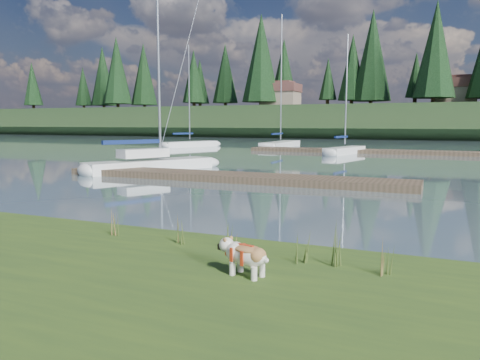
% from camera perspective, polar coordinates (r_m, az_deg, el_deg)
% --- Properties ---
extents(ground, '(200.00, 200.00, 0.00)m').
position_cam_1_polar(ground, '(39.93, 16.76, 3.11)').
color(ground, slate).
rests_on(ground, ground).
extents(ridge, '(200.00, 20.00, 5.00)m').
position_cam_1_polar(ridge, '(82.71, 20.36, 6.61)').
color(ridge, '#1D3118').
rests_on(ridge, ground).
extents(bulldog, '(0.87, 0.47, 0.51)m').
position_cam_1_polar(bulldog, '(6.81, 0.68, -9.02)').
color(bulldog, silver).
rests_on(bulldog, bank).
extents(sailboat_main, '(4.92, 7.78, 11.49)m').
position_cam_1_polar(sailboat_main, '(25.41, -9.77, 2.17)').
color(sailboat_main, white).
rests_on(sailboat_main, ground).
extents(dock_near, '(16.00, 2.00, 0.30)m').
position_cam_1_polar(dock_near, '(20.62, -1.43, 0.38)').
color(dock_near, '#4C3D2C').
rests_on(dock_near, ground).
extents(dock_far, '(26.00, 2.20, 0.30)m').
position_cam_1_polar(dock_far, '(39.74, 19.64, 3.20)').
color(dock_far, '#4C3D2C').
rests_on(dock_far, ground).
extents(sailboat_bg_0, '(4.14, 7.04, 10.38)m').
position_cam_1_polar(sailboat_bg_0, '(48.86, -5.55, 4.43)').
color(sailboat_bg_0, white).
rests_on(sailboat_bg_0, ground).
extents(sailboat_bg_1, '(1.83, 8.96, 13.23)m').
position_cam_1_polar(sailboat_bg_1, '(48.67, 5.26, 4.43)').
color(sailboat_bg_1, white).
rests_on(sailboat_bg_1, ground).
extents(sailboat_bg_2, '(2.63, 6.26, 9.45)m').
position_cam_1_polar(sailboat_bg_2, '(38.83, 12.97, 3.62)').
color(sailboat_bg_2, white).
rests_on(sailboat_bg_2, ground).
extents(weed_0, '(0.17, 0.14, 0.62)m').
position_cam_1_polar(weed_0, '(8.63, -7.24, -6.03)').
color(weed_0, '#475B23').
rests_on(weed_0, bank).
extents(weed_1, '(0.17, 0.14, 0.55)m').
position_cam_1_polar(weed_1, '(8.10, -1.06, -7.05)').
color(weed_1, '#475B23').
rests_on(weed_1, bank).
extents(weed_2, '(0.17, 0.14, 0.76)m').
position_cam_1_polar(weed_2, '(7.38, 11.51, -7.88)').
color(weed_2, '#475B23').
rests_on(weed_2, bank).
extents(weed_3, '(0.17, 0.14, 0.61)m').
position_cam_1_polar(weed_3, '(9.46, -14.99, -5.06)').
color(weed_3, '#475B23').
rests_on(weed_3, bank).
extents(weed_4, '(0.17, 0.14, 0.51)m').
position_cam_1_polar(weed_4, '(7.48, 7.52, -8.45)').
color(weed_4, '#475B23').
rests_on(weed_4, bank).
extents(weed_5, '(0.17, 0.14, 0.58)m').
position_cam_1_polar(weed_5, '(7.17, 17.47, -9.14)').
color(weed_5, '#475B23').
rests_on(weed_5, bank).
extents(mud_lip, '(60.00, 0.50, 0.14)m').
position_cam_1_polar(mud_lip, '(9.55, -6.42, -8.07)').
color(mud_lip, '#33281C').
rests_on(mud_lip, ground).
extents(conifer_0, '(5.72, 5.72, 14.15)m').
position_cam_1_polar(conifer_0, '(97.57, -14.78, 12.79)').
color(conifer_0, '#382619').
rests_on(conifer_0, ridge).
extents(conifer_1, '(4.40, 4.40, 11.30)m').
position_cam_1_polar(conifer_1, '(92.52, -5.66, 12.46)').
color(conifer_1, '#382619').
rests_on(conifer_1, ridge).
extents(conifer_2, '(6.60, 6.60, 16.05)m').
position_cam_1_polar(conifer_2, '(83.76, 2.59, 14.62)').
color(conifer_2, '#382619').
rests_on(conifer_2, ridge).
extents(conifer_3, '(4.84, 4.84, 12.25)m').
position_cam_1_polar(conifer_3, '(83.38, 13.55, 13.21)').
color(conifer_3, '#382619').
rests_on(conifer_3, ridge).
extents(conifer_4, '(6.16, 6.16, 15.10)m').
position_cam_1_polar(conifer_4, '(76.33, 22.73, 14.48)').
color(conifer_4, '#382619').
rests_on(conifer_4, ridge).
extents(house_0, '(6.30, 5.30, 4.65)m').
position_cam_1_polar(house_0, '(84.05, 5.00, 10.30)').
color(house_0, gray).
rests_on(house_0, ridge).
extents(house_1, '(6.30, 5.30, 4.65)m').
position_cam_1_polar(house_1, '(80.73, 24.75, 9.82)').
color(house_1, gray).
rests_on(house_1, ridge).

